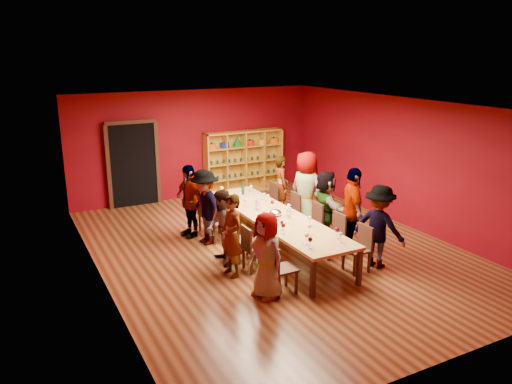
# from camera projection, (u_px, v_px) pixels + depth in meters

# --- Properties ---
(room_shell) EXTENTS (7.10, 9.10, 3.04)m
(room_shell) POSITION_uv_depth(u_px,v_px,m) (275.00, 180.00, 10.10)
(room_shell) COLOR #4E2814
(room_shell) RESTS_ON ground
(tasting_table) EXTENTS (1.10, 4.50, 0.75)m
(tasting_table) POSITION_uv_depth(u_px,v_px,m) (275.00, 217.00, 10.32)
(tasting_table) COLOR tan
(tasting_table) RESTS_ON ground
(doorway) EXTENTS (1.40, 0.17, 2.30)m
(doorway) POSITION_uv_depth(u_px,v_px,m) (133.00, 164.00, 13.19)
(doorway) COLOR black
(doorway) RESTS_ON ground
(shelving_unit) EXTENTS (2.40, 0.40, 1.80)m
(shelving_unit) POSITION_uv_depth(u_px,v_px,m) (243.00, 159.00, 14.55)
(shelving_unit) COLOR gold
(shelving_unit) RESTS_ON ground
(chair_person_left_0) EXTENTS (0.42, 0.42, 0.89)m
(chair_person_left_0) POSITION_uv_depth(u_px,v_px,m) (279.00, 266.00, 8.48)
(chair_person_left_0) COLOR #311A10
(chair_person_left_0) RESTS_ON ground
(person_left_0) EXTENTS (0.56, 0.80, 1.49)m
(person_left_0) POSITION_uv_depth(u_px,v_px,m) (266.00, 255.00, 8.31)
(person_left_0) COLOR #48494D
(person_left_0) RESTS_ON ground
(chair_person_left_1) EXTENTS (0.42, 0.42, 0.89)m
(chair_person_left_1) POSITION_uv_depth(u_px,v_px,m) (252.00, 246.00, 9.35)
(chair_person_left_1) COLOR #311A10
(chair_person_left_1) RESTS_ON ground
(person_left_1) EXTENTS (0.47, 0.61, 1.56)m
(person_left_1) POSITION_uv_depth(u_px,v_px,m) (232.00, 236.00, 9.09)
(person_left_1) COLOR silver
(person_left_1) RESTS_ON ground
(chair_person_left_2) EXTENTS (0.42, 0.42, 0.89)m
(chair_person_left_2) POSITION_uv_depth(u_px,v_px,m) (239.00, 237.00, 9.80)
(chair_person_left_2) COLOR #311A10
(chair_person_left_2) RESTS_ON ground
(person_left_2) EXTENTS (0.46, 0.76, 1.49)m
(person_left_2) POSITION_uv_depth(u_px,v_px,m) (222.00, 228.00, 9.57)
(person_left_2) COLOR #4F4F54
(person_left_2) RESTS_ON ground
(chair_person_left_3) EXTENTS (0.42, 0.42, 0.89)m
(chair_person_left_3) POSITION_uv_depth(u_px,v_px,m) (216.00, 220.00, 10.80)
(chair_person_left_3) COLOR #311A10
(chair_person_left_3) RESTS_ON ground
(person_left_3) EXTENTS (0.56, 1.10, 1.64)m
(person_left_3) POSITION_uv_depth(u_px,v_px,m) (205.00, 207.00, 10.60)
(person_left_3) COLOR #5C88BE
(person_left_3) RESTS_ON ground
(chair_person_left_4) EXTENTS (0.42, 0.42, 0.89)m
(chair_person_left_4) POSITION_uv_depth(u_px,v_px,m) (206.00, 212.00, 11.30)
(chair_person_left_4) COLOR #311A10
(chair_person_left_4) RESTS_ON ground
(person_left_4) EXTENTS (0.64, 1.04, 1.64)m
(person_left_4) POSITION_uv_depth(u_px,v_px,m) (189.00, 201.00, 11.04)
(person_left_4) COLOR beige
(person_left_4) RESTS_ON ground
(chair_person_right_0) EXTENTS (0.42, 0.42, 0.89)m
(chair_person_right_0) POSITION_uv_depth(u_px,v_px,m) (360.00, 246.00, 9.37)
(chair_person_right_0) COLOR #311A10
(chair_person_right_0) RESTS_ON ground
(person_right_0) EXTENTS (0.82, 1.13, 1.62)m
(person_right_0) POSITION_uv_depth(u_px,v_px,m) (379.00, 227.00, 9.47)
(person_right_0) COLOR silver
(person_right_0) RESTS_ON ground
(chair_person_right_1) EXTENTS (0.42, 0.42, 0.89)m
(chair_person_right_1) POSITION_uv_depth(u_px,v_px,m) (335.00, 233.00, 10.05)
(chair_person_right_1) COLOR #311A10
(chair_person_right_1) RESTS_ON ground
(person_right_1) EXTENTS (0.83, 1.15, 1.79)m
(person_right_1) POSITION_uv_depth(u_px,v_px,m) (352.00, 211.00, 10.12)
(person_right_1) COLOR #517CA7
(person_right_1) RESTS_ON ground
(chair_person_right_2) EXTENTS (0.42, 0.42, 0.89)m
(chair_person_right_2) POSITION_uv_depth(u_px,v_px,m) (313.00, 221.00, 10.72)
(chair_person_right_2) COLOR #311A10
(chair_person_right_2) RESTS_ON ground
(person_right_2) EXTENTS (0.68, 1.51, 1.57)m
(person_right_2) POSITION_uv_depth(u_px,v_px,m) (326.00, 206.00, 10.78)
(person_right_2) COLOR silver
(person_right_2) RESTS_ON ground
(chair_person_right_3) EXTENTS (0.42, 0.42, 0.89)m
(chair_person_right_3) POSITION_uv_depth(u_px,v_px,m) (292.00, 210.00, 11.47)
(chair_person_right_3) COLOR #311A10
(chair_person_right_3) RESTS_ON ground
(person_right_3) EXTENTS (0.73, 0.99, 1.82)m
(person_right_3) POSITION_uv_depth(u_px,v_px,m) (306.00, 190.00, 11.53)
(person_right_3) COLOR #5F7FC4
(person_right_3) RESTS_ON ground
(chair_person_right_4) EXTENTS (0.42, 0.42, 0.89)m
(chair_person_right_4) POSITION_uv_depth(u_px,v_px,m) (270.00, 198.00, 12.35)
(chair_person_right_4) COLOR #311A10
(chair_person_right_4) RESTS_ON ground
(person_right_4) EXTENTS (0.53, 0.64, 1.55)m
(person_right_4) POSITION_uv_depth(u_px,v_px,m) (281.00, 186.00, 12.42)
(person_right_4) COLOR #15183C
(person_right_4) RESTS_ON ground
(wine_glass_0) EXTENTS (0.07, 0.07, 0.18)m
(wine_glass_0) POSITION_uv_depth(u_px,v_px,m) (282.00, 223.00, 9.46)
(wine_glass_0) COLOR silver
(wine_glass_0) RESTS_ON tasting_table
(wine_glass_1) EXTENTS (0.07, 0.07, 0.18)m
(wine_glass_1) POSITION_uv_depth(u_px,v_px,m) (264.00, 195.00, 11.27)
(wine_glass_1) COLOR silver
(wine_glass_1) RESTS_ON tasting_table
(wine_glass_2) EXTENTS (0.08, 0.08, 0.19)m
(wine_glass_2) POSITION_uv_depth(u_px,v_px,m) (289.00, 206.00, 10.43)
(wine_glass_2) COLOR silver
(wine_glass_2) RESTS_ON tasting_table
(wine_glass_3) EXTENTS (0.08, 0.08, 0.21)m
(wine_glass_3) POSITION_uv_depth(u_px,v_px,m) (337.00, 230.00, 9.01)
(wine_glass_3) COLOR silver
(wine_glass_3) RESTS_ON tasting_table
(wine_glass_4) EXTENTS (0.08, 0.08, 0.20)m
(wine_glass_4) POSITION_uv_depth(u_px,v_px,m) (226.00, 192.00, 11.48)
(wine_glass_4) COLOR silver
(wine_glass_4) RESTS_ON tasting_table
(wine_glass_5) EXTENTS (0.07, 0.07, 0.19)m
(wine_glass_5) POSITION_uv_depth(u_px,v_px,m) (251.00, 187.00, 11.89)
(wine_glass_5) COLOR silver
(wine_glass_5) RESTS_ON tasting_table
(wine_glass_6) EXTENTS (0.08, 0.08, 0.19)m
(wine_glass_6) POSITION_uv_depth(u_px,v_px,m) (245.00, 200.00, 10.84)
(wine_glass_6) COLOR silver
(wine_glass_6) RESTS_ON tasting_table
(wine_glass_7) EXTENTS (0.07, 0.07, 0.18)m
(wine_glass_7) POSITION_uv_depth(u_px,v_px,m) (240.00, 194.00, 11.33)
(wine_glass_7) COLOR silver
(wine_glass_7) RESTS_ON tasting_table
(wine_glass_8) EXTENTS (0.08, 0.08, 0.21)m
(wine_glass_8) POSITION_uv_depth(u_px,v_px,m) (310.00, 240.00, 8.56)
(wine_glass_8) COLOR silver
(wine_glass_8) RESTS_ON tasting_table
(wine_glass_9) EXTENTS (0.08, 0.08, 0.19)m
(wine_glass_9) POSITION_uv_depth(u_px,v_px,m) (268.00, 197.00, 11.10)
(wine_glass_9) COLOR silver
(wine_glass_9) RESTS_ON tasting_table
(wine_glass_10) EXTENTS (0.08, 0.08, 0.19)m
(wine_glass_10) POSITION_uv_depth(u_px,v_px,m) (258.00, 209.00, 10.25)
(wine_glass_10) COLOR silver
(wine_glass_10) RESTS_ON tasting_table
(wine_glass_11) EXTENTS (0.08, 0.08, 0.21)m
(wine_glass_11) POSITION_uv_depth(u_px,v_px,m) (310.00, 219.00, 9.64)
(wine_glass_11) COLOR silver
(wine_glass_11) RESTS_ON tasting_table
(wine_glass_12) EXTENTS (0.08, 0.08, 0.20)m
(wine_glass_12) POSITION_uv_depth(u_px,v_px,m) (307.00, 236.00, 8.75)
(wine_glass_12) COLOR silver
(wine_glass_12) RESTS_ON tasting_table
(wine_glass_13) EXTENTS (0.08, 0.08, 0.19)m
(wine_glass_13) POSITION_uv_depth(u_px,v_px,m) (264.00, 214.00, 9.95)
(wine_glass_13) COLOR silver
(wine_glass_13) RESTS_ON tasting_table
(wine_glass_14) EXTENTS (0.07, 0.07, 0.18)m
(wine_glass_14) POSITION_uv_depth(u_px,v_px,m) (291.00, 207.00, 10.41)
(wine_glass_14) COLOR silver
(wine_glass_14) RESTS_ON tasting_table
(wine_glass_15) EXTENTS (0.08, 0.08, 0.20)m
(wine_glass_15) POSITION_uv_depth(u_px,v_px,m) (283.00, 226.00, 9.26)
(wine_glass_15) COLOR silver
(wine_glass_15) RESTS_ON tasting_table
(wine_glass_16) EXTENTS (0.08, 0.08, 0.21)m
(wine_glass_16) POSITION_uv_depth(u_px,v_px,m) (222.00, 189.00, 11.72)
(wine_glass_16) COLOR silver
(wine_glass_16) RESTS_ON tasting_table
(wine_glass_17) EXTENTS (0.08, 0.08, 0.20)m
(wine_glass_17) POSITION_uv_depth(u_px,v_px,m) (309.00, 227.00, 9.21)
(wine_glass_17) COLOR silver
(wine_glass_17) RESTS_ON tasting_table
(wine_glass_18) EXTENTS (0.08, 0.08, 0.19)m
(wine_glass_18) POSITION_uv_depth(u_px,v_px,m) (340.00, 235.00, 8.83)
(wine_glass_18) COLOR silver
(wine_glass_18) RESTS_ON tasting_table
(wine_glass_19) EXTENTS (0.08, 0.08, 0.20)m
(wine_glass_19) POSITION_uv_depth(u_px,v_px,m) (272.00, 202.00, 10.68)
(wine_glass_19) COLOR silver
(wine_glass_19) RESTS_ON tasting_table
(wine_glass_20) EXTENTS (0.08, 0.08, 0.21)m
(wine_glass_20) POSITION_uv_depth(u_px,v_px,m) (289.00, 216.00, 9.81)
(wine_glass_20) COLOR silver
(wine_glass_20) RESTS_ON tasting_table
(wine_glass_21) EXTENTS (0.08, 0.08, 0.21)m
(wine_glass_21) POSITION_uv_depth(u_px,v_px,m) (251.00, 186.00, 11.97)
(wine_glass_21) COLOR silver
(wine_glass_21) RESTS_ON tasting_table
(spittoon_bowl) EXTENTS (0.26, 0.26, 0.14)m
(spittoon_bowl) POSITION_uv_depth(u_px,v_px,m) (275.00, 213.00, 10.26)
(spittoon_bowl) COLOR #BBBDC2
(spittoon_bowl) RESTS_ON tasting_table
(carafe_a) EXTENTS (0.14, 0.14, 0.29)m
(carafe_a) POSITION_uv_depth(u_px,v_px,m) (258.00, 204.00, 10.58)
(carafe_a) COLOR silver
(carafe_a) RESTS_ON tasting_table
(carafe_b) EXTENTS (0.10, 0.10, 0.25)m
(carafe_b) POSITION_uv_depth(u_px,v_px,m) (289.00, 212.00, 10.13)
(carafe_b) COLOR silver
(carafe_b) RESTS_ON tasting_table
(wine_bottle) EXTENTS (0.08, 0.08, 0.31)m
(wine_bottle) POSITION_uv_depth(u_px,v_px,m) (243.00, 189.00, 11.76)
(wine_bottle) COLOR #123219
(wine_bottle) RESTS_ON tasting_table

